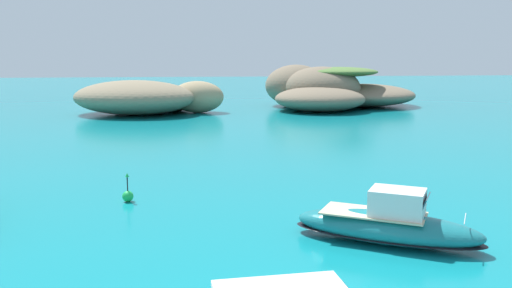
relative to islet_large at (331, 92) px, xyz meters
name	(u,v)px	position (x,y,z in m)	size (l,w,h in m)	color
islet_large	(331,92)	(0.00, 0.00, 0.00)	(26.08, 25.11, 6.23)	#756651
islet_small	(147,98)	(-26.55, -5.93, -0.28)	(21.86, 18.76, 4.39)	#84755B
motorboat_teal	(388,225)	(-14.73, -57.88, -1.55)	(7.40, 5.76, 2.17)	#19727A
channel_buoy	(128,195)	(-25.29, -50.19, -1.94)	(0.56, 0.56, 1.48)	green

